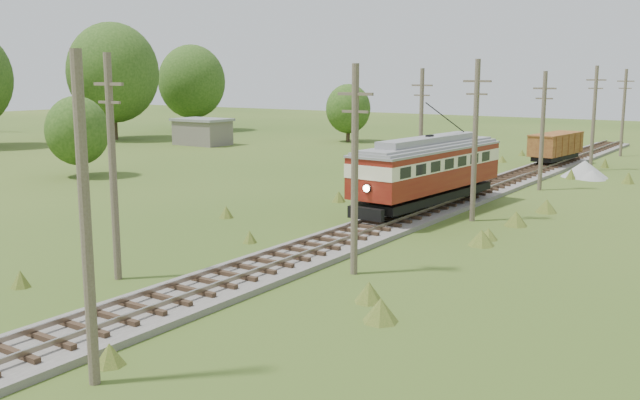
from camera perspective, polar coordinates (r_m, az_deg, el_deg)
The scene contains 17 objects.
railbed_main at distance 45.06m, azimuth 9.74°, elevation -0.32°, with size 3.60×96.00×0.57m.
streetcar at distance 42.82m, azimuth 8.70°, elevation 2.66°, with size 3.97×13.29×6.02m.
gondola at distance 67.51m, azimuth 18.35°, elevation 4.16°, with size 3.10×7.48×2.42m.
gravel_pile at distance 60.91m, azimuth 20.50°, elevation 2.29°, with size 3.76×3.99×1.37m.
utility_pole_r_1 at distance 19.28m, azimuth -18.24°, elevation -1.75°, with size 0.30×0.30×8.80m.
utility_pole_r_2 at distance 28.86m, azimuth 2.80°, elevation 2.56°, with size 1.60×0.30×8.60m.
utility_pole_r_3 at distance 40.50m, azimuth 12.30°, elevation 4.78°, with size 1.60×0.30×9.00m.
utility_pole_r_4 at distance 52.84m, azimuth 17.37°, elevation 5.39°, with size 1.60×0.30×8.40m.
utility_pole_r_5 at distance 65.26m, azimuth 21.06°, elevation 6.20°, with size 1.60×0.30×8.90m.
utility_pole_r_6 at distance 78.01m, azimuth 23.11°, elevation 6.51°, with size 1.60×0.30×8.70m.
utility_pole_l_a at distance 29.20m, azimuth -16.26°, elevation 2.66°, with size 1.60×0.30×9.00m.
utility_pole_l_b at distance 51.83m, azimuth 8.09°, elevation 5.78°, with size 1.60×0.30×8.60m.
tree_left_4 at distance 94.13m, azimuth -16.24°, elevation 9.75°, with size 11.34×11.34×14.61m.
tree_left_5 at distance 106.51m, azimuth -10.22°, elevation 9.30°, with size 9.66×9.66×12.44m.
tree_mid_a at distance 87.71m, azimuth 2.27°, elevation 7.30°, with size 5.46×5.46×7.03m.
tree_mid_c at distance 60.56m, azimuth -18.84°, elevation 5.27°, with size 5.04×5.04×6.49m.
shed at distance 84.87m, azimuth -9.38°, elevation 5.43°, with size 6.40×4.40×3.10m.
Camera 1 is at (18.13, -6.48, 8.17)m, focal length 40.00 mm.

